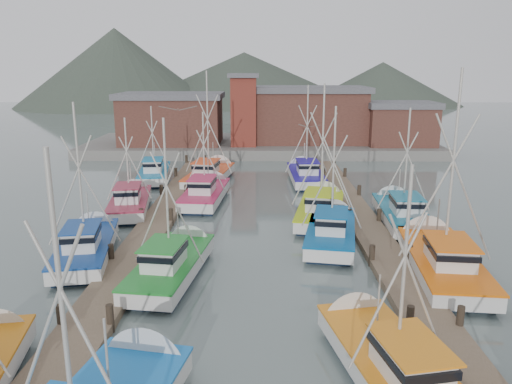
{
  "coord_description": "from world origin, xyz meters",
  "views": [
    {
      "loc": [
        0.02,
        -27.11,
        10.37
      ],
      "look_at": [
        -0.26,
        4.04,
        2.6
      ],
      "focal_mm": 35.0,
      "sensor_mm": 36.0,
      "label": 1
    }
  ],
  "objects_px": {
    "boat_1": "(387,361)",
    "lookout_tower": "(244,109)",
    "boat_8": "(206,193)",
    "boat_12": "(211,174)",
    "boat_4": "(174,263)"
  },
  "relations": [
    {
      "from": "boat_1",
      "to": "lookout_tower",
      "type": "bearing_deg",
      "value": 86.84
    },
    {
      "from": "boat_8",
      "to": "boat_12",
      "type": "bearing_deg",
      "value": 97.34
    },
    {
      "from": "lookout_tower",
      "to": "boat_8",
      "type": "height_order",
      "value": "lookout_tower"
    },
    {
      "from": "lookout_tower",
      "to": "boat_4",
      "type": "bearing_deg",
      "value": -93.77
    },
    {
      "from": "boat_1",
      "to": "boat_8",
      "type": "height_order",
      "value": "boat_1"
    },
    {
      "from": "boat_8",
      "to": "boat_12",
      "type": "distance_m",
      "value": 7.12
    },
    {
      "from": "boat_4",
      "to": "boat_8",
      "type": "relative_size",
      "value": 0.97
    },
    {
      "from": "boat_4",
      "to": "boat_8",
      "type": "height_order",
      "value": "boat_4"
    },
    {
      "from": "boat_1",
      "to": "boat_12",
      "type": "xyz_separation_m",
      "value": [
        -8.98,
        30.59,
        0.01
      ]
    },
    {
      "from": "boat_4",
      "to": "boat_12",
      "type": "bearing_deg",
      "value": 98.34
    },
    {
      "from": "boat_8",
      "to": "boat_12",
      "type": "relative_size",
      "value": 0.82
    },
    {
      "from": "boat_12",
      "to": "boat_8",
      "type": "bearing_deg",
      "value": -78.92
    },
    {
      "from": "lookout_tower",
      "to": "boat_1",
      "type": "distance_m",
      "value": 45.73
    },
    {
      "from": "boat_4",
      "to": "boat_12",
      "type": "relative_size",
      "value": 0.8
    },
    {
      "from": "boat_4",
      "to": "boat_1",
      "type": "bearing_deg",
      "value": -37.16
    }
  ]
}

